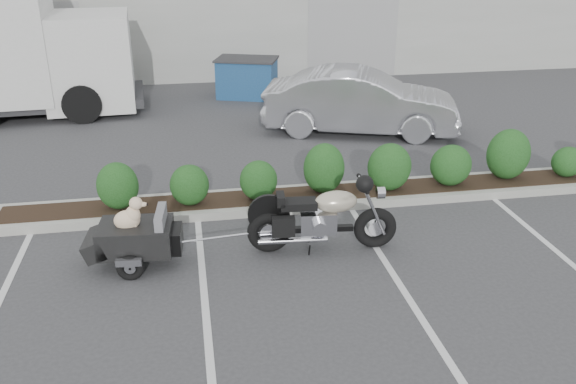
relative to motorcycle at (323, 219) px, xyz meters
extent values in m
plane|color=#38383A|center=(-0.35, -0.40, -0.53)|extent=(90.00, 90.00, 0.00)
cube|color=#9E9E93|center=(0.65, 1.80, -0.45)|extent=(12.00, 1.00, 0.15)
cube|color=#9EA099|center=(-0.35, 16.60, 1.47)|extent=(26.00, 10.00, 4.00)
torus|color=black|center=(-0.81, 0.09, -0.20)|extent=(0.68, 0.23, 0.67)
torus|color=black|center=(0.83, -0.05, -0.20)|extent=(0.68, 0.23, 0.67)
cylinder|color=silver|center=(-0.81, 0.09, -0.20)|extent=(0.29, 0.14, 0.28)
cylinder|color=silver|center=(0.83, -0.05, -0.20)|extent=(0.25, 0.12, 0.24)
cylinder|color=silver|center=(0.75, -0.14, 0.17)|extent=(0.43, 0.09, 0.88)
cylinder|color=silver|center=(0.76, 0.06, 0.17)|extent=(0.43, 0.09, 0.88)
cylinder|color=silver|center=(0.60, -0.03, 0.54)|extent=(0.09, 0.70, 0.03)
cylinder|color=silver|center=(0.87, -0.05, 0.38)|extent=(0.13, 0.19, 0.18)
sphere|color=black|center=(0.53, -0.32, 0.66)|extent=(0.28, 0.28, 0.26)
cube|color=silver|center=(-0.07, 0.03, -0.05)|extent=(0.57, 0.38, 0.34)
cube|color=black|center=(0.03, 0.02, -0.18)|extent=(0.90, 0.18, 0.08)
ellipsoid|color=beige|center=(0.20, 0.01, 0.27)|extent=(0.69, 0.43, 0.33)
cube|color=black|center=(-0.36, 0.05, 0.25)|extent=(0.57, 0.34, 0.12)
cube|color=black|center=(-0.63, 0.08, 0.34)|extent=(0.14, 0.31, 0.16)
cylinder|color=silver|center=(-0.48, -0.12, -0.27)|extent=(1.05, 0.18, 0.09)
cylinder|color=silver|center=(-0.45, 0.24, -0.27)|extent=(1.05, 0.18, 0.09)
cube|color=black|center=(-0.63, -0.20, 0.02)|extent=(0.35, 0.17, 0.30)
cube|color=black|center=(-2.77, 0.02, -0.08)|extent=(1.10, 0.80, 0.42)
cube|color=slate|center=(-2.39, -0.01, 0.19)|extent=(0.17, 0.62, 0.30)
cube|color=slate|center=(-2.72, 0.02, 0.02)|extent=(0.75, 0.67, 0.04)
cube|color=black|center=(-3.31, 0.07, -0.15)|extent=(0.44, 0.75, 0.36)
cube|color=black|center=(-2.21, -0.02, -0.13)|extent=(0.24, 0.51, 0.34)
torus|color=black|center=(-2.85, -0.39, -0.35)|extent=(0.40, 0.14, 0.39)
torus|color=black|center=(-2.78, 0.44, -0.35)|extent=(0.40, 0.14, 0.39)
cube|color=silver|center=(-2.86, -0.44, -0.23)|extent=(0.36, 0.11, 0.10)
cube|color=silver|center=(-2.78, 0.49, -0.23)|extent=(0.36, 0.11, 0.10)
cylinder|color=black|center=(-2.82, 0.03, -0.35)|extent=(0.12, 0.89, 0.04)
cylinder|color=silver|center=(-1.97, -0.04, -0.20)|extent=(0.60, 0.09, 0.04)
ellipsoid|color=beige|center=(-2.87, 0.02, 0.20)|extent=(0.39, 0.28, 0.30)
ellipsoid|color=beige|center=(-2.78, 0.02, 0.28)|extent=(0.23, 0.22, 0.27)
sphere|color=beige|center=(-2.72, 0.01, 0.46)|extent=(0.20, 0.20, 0.19)
ellipsoid|color=beige|center=(-2.63, 0.00, 0.44)|extent=(0.15, 0.09, 0.07)
sphere|color=black|center=(-2.57, 0.00, 0.44)|extent=(0.04, 0.04, 0.04)
ellipsoid|color=beige|center=(-2.76, -0.04, 0.48)|extent=(0.05, 0.04, 0.10)
ellipsoid|color=beige|center=(-2.75, 0.07, 0.48)|extent=(0.05, 0.04, 0.10)
cylinder|color=beige|center=(-2.75, -0.05, 0.09)|extent=(0.05, 0.05, 0.12)
cylinder|color=beige|center=(-2.74, 0.07, 0.09)|extent=(0.05, 0.05, 0.12)
imported|color=silver|center=(2.23, 5.66, 0.23)|extent=(4.88, 2.97, 1.52)
cube|color=navy|center=(-0.08, 9.56, 0.02)|extent=(1.90, 1.56, 1.09)
cube|color=#2D2D30|center=(-0.08, 9.56, 0.58)|extent=(2.02, 1.67, 0.05)
cube|color=silver|center=(-4.36, 8.85, 0.84)|extent=(2.33, 2.64, 2.40)
cube|color=black|center=(-4.36, 8.85, 0.51)|extent=(0.21, 2.08, 1.09)
cylinder|color=black|center=(-4.51, 7.64, -0.04)|extent=(1.00, 0.36, 0.98)
cylinder|color=black|center=(-4.65, 10.04, -0.04)|extent=(1.00, 0.36, 0.98)
camera|label=1|loc=(-1.94, -8.09, 4.02)|focal=38.00mm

